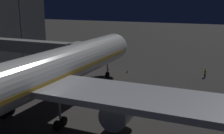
% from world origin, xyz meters
% --- Properties ---
extents(ground_plane, '(320.00, 320.00, 0.00)m').
position_xyz_m(ground_plane, '(0.00, 0.00, 0.00)').
color(ground_plane, '#383533').
extents(airliner_at_gate, '(59.85, 60.72, 18.06)m').
position_xyz_m(airliner_at_gate, '(-0.00, 12.35, 5.63)').
color(airliner_at_gate, silver).
rests_on(airliner_at_gate, ground_plane).
extents(jet_bridge, '(23.07, 3.40, 7.36)m').
position_xyz_m(jet_bridge, '(12.32, -7.62, 5.82)').
color(jet_bridge, '#9E9E99').
rests_on(jet_bridge, ground_plane).
extents(apron_floodlight_mast, '(2.90, 0.50, 18.66)m').
position_xyz_m(apron_floodlight_mast, '(25.50, -15.88, 10.78)').
color(apron_floodlight_mast, '#59595E').
rests_on(apron_floodlight_mast, ground_plane).
extents(ground_crew_under_port_wing, '(0.40, 0.40, 1.75)m').
position_xyz_m(ground_crew_under_port_wing, '(-17.96, -19.46, 0.96)').
color(ground_crew_under_port_wing, black).
rests_on(ground_crew_under_port_wing, ground_plane).
extents(traffic_cone_nose_port, '(0.36, 0.36, 0.55)m').
position_xyz_m(traffic_cone_nose_port, '(-2.20, -16.70, 0.28)').
color(traffic_cone_nose_port, orange).
rests_on(traffic_cone_nose_port, ground_plane).
extents(traffic_cone_nose_starboard, '(0.36, 0.36, 0.55)m').
position_xyz_m(traffic_cone_nose_starboard, '(2.20, -16.70, 0.28)').
color(traffic_cone_nose_starboard, orange).
rests_on(traffic_cone_nose_starboard, ground_plane).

